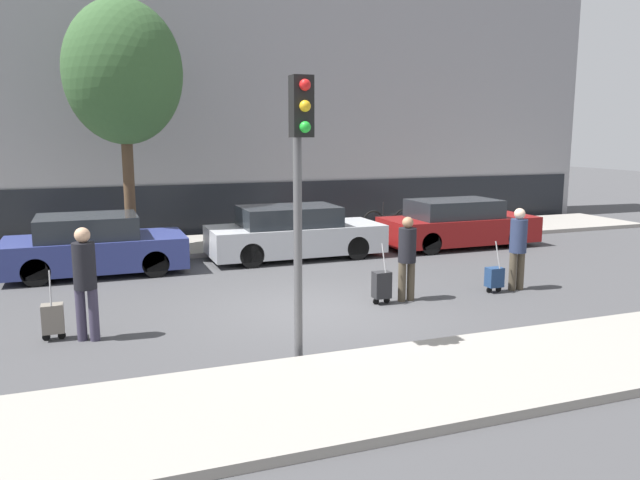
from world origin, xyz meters
TOP-DOWN VIEW (x-y plane):
  - ground_plane at (0.00, 0.00)m, footprint 80.00×80.00m
  - sidewalk_near at (0.00, -3.75)m, footprint 28.00×2.50m
  - sidewalk_far at (0.00, 7.00)m, footprint 28.00×3.00m
  - building_facade at (0.00, 10.37)m, footprint 28.00×2.40m
  - parked_car_0 at (-3.73, 4.55)m, footprint 3.95×1.88m
  - parked_car_1 at (1.12, 4.70)m, footprint 4.45×1.78m
  - parked_car_2 at (5.93, 4.58)m, footprint 4.39×1.73m
  - pedestrian_left at (-3.91, -0.38)m, footprint 0.34×0.34m
  - trolley_left at (-4.42, -0.17)m, footprint 0.34×0.29m
  - pedestrian_center at (1.82, -0.04)m, footprint 0.35×0.34m
  - trolley_center at (1.27, -0.09)m, footprint 0.34×0.29m
  - pedestrian_right at (4.33, -0.10)m, footprint 0.35×0.34m
  - trolley_right at (3.78, -0.12)m, footprint 0.34×0.29m
  - traffic_light at (-1.11, -2.36)m, footprint 0.28×0.47m
  - parked_bicycle at (4.91, 6.83)m, footprint 1.77×0.06m
  - bare_tree_near_crossing at (-2.79, 6.21)m, footprint 2.89×2.89m

SIDE VIEW (x-z plane):
  - ground_plane at x=0.00m, z-range 0.00..0.00m
  - sidewalk_near at x=0.00m, z-range 0.00..0.12m
  - sidewalk_far at x=0.00m, z-range 0.00..0.12m
  - trolley_right at x=3.78m, z-range -0.21..0.84m
  - trolley_left at x=-4.42m, z-range -0.21..0.90m
  - trolley_center at x=1.27m, z-range -0.21..0.95m
  - parked_bicycle at x=4.91m, z-range 0.01..0.97m
  - parked_car_2 at x=5.93m, z-range -0.04..1.30m
  - parked_car_1 at x=1.12m, z-range -0.04..1.30m
  - parked_car_0 at x=-3.73m, z-range -0.04..1.31m
  - pedestrian_center at x=1.82m, z-range 0.11..1.73m
  - pedestrian_right at x=4.33m, z-range 0.11..1.80m
  - pedestrian_left at x=-3.91m, z-range 0.13..1.90m
  - traffic_light at x=-1.11m, z-range 0.83..4.75m
  - building_facade at x=0.00m, z-range -0.02..9.16m
  - bare_tree_near_crossing at x=-2.79m, z-range 1.48..7.79m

